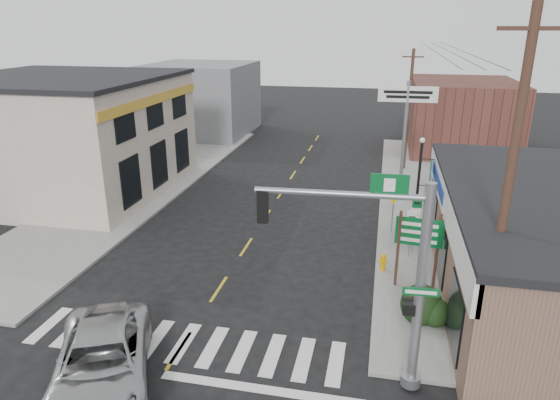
% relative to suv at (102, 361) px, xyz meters
% --- Properties ---
extents(ground, '(140.00, 140.00, 0.00)m').
position_rel_suv_xyz_m(ground, '(1.49, 1.93, -0.79)').
color(ground, black).
rests_on(ground, ground).
extents(sidewalk_right, '(6.00, 38.00, 0.13)m').
position_rel_suv_xyz_m(sidewalk_right, '(10.49, 14.93, -0.72)').
color(sidewalk_right, gray).
rests_on(sidewalk_right, ground).
extents(sidewalk_left, '(6.00, 38.00, 0.13)m').
position_rel_suv_xyz_m(sidewalk_left, '(-7.51, 14.93, -0.72)').
color(sidewalk_left, gray).
rests_on(sidewalk_left, ground).
extents(center_line, '(0.12, 56.00, 0.01)m').
position_rel_suv_xyz_m(center_line, '(1.49, 9.93, -0.78)').
color(center_line, gold).
rests_on(center_line, ground).
extents(crosswalk, '(11.00, 2.20, 0.01)m').
position_rel_suv_xyz_m(crosswalk, '(1.49, 2.33, -0.78)').
color(crosswalk, silver).
rests_on(crosswalk, ground).
extents(left_building, '(12.00, 12.00, 6.80)m').
position_rel_suv_xyz_m(left_building, '(-11.51, 15.93, 2.61)').
color(left_building, beige).
rests_on(left_building, ground).
extents(bldg_distant_right, '(8.00, 10.00, 5.60)m').
position_rel_suv_xyz_m(bldg_distant_right, '(13.49, 31.93, 2.01)').
color(bldg_distant_right, brown).
rests_on(bldg_distant_right, ground).
extents(bldg_distant_left, '(9.00, 10.00, 6.40)m').
position_rel_suv_xyz_m(bldg_distant_left, '(-9.51, 33.93, 2.41)').
color(bldg_distant_left, slate).
rests_on(bldg_distant_left, ground).
extents(suv, '(4.72, 6.25, 1.58)m').
position_rel_suv_xyz_m(suv, '(0.00, 0.00, 0.00)').
color(suv, '#A5A8AA').
rests_on(suv, ground).
extents(traffic_signal_pole, '(4.93, 0.38, 6.25)m').
position_rel_suv_xyz_m(traffic_signal_pole, '(7.95, 1.67, 3.06)').
color(traffic_signal_pole, gray).
rests_on(traffic_signal_pole, sidewalk_right).
extents(guide_sign, '(1.78, 0.14, 3.12)m').
position_rel_suv_xyz_m(guide_sign, '(9.01, 7.48, 1.34)').
color(guide_sign, '#472C21').
rests_on(guide_sign, sidewalk_right).
extents(fire_hydrant, '(0.23, 0.23, 0.74)m').
position_rel_suv_xyz_m(fire_hydrant, '(7.79, 8.65, -0.26)').
color(fire_hydrant, '#D68F00').
rests_on(fire_hydrant, sidewalk_right).
extents(ped_crossing_sign, '(0.97, 0.07, 2.50)m').
position_rel_suv_xyz_m(ped_crossing_sign, '(8.14, 12.77, 1.07)').
color(ped_crossing_sign, gray).
rests_on(ped_crossing_sign, sidewalk_right).
extents(lamp_post, '(0.64, 0.50, 4.89)m').
position_rel_suv_xyz_m(lamp_post, '(9.24, 12.49, 2.18)').
color(lamp_post, black).
rests_on(lamp_post, sidewalk_right).
extents(dance_center_sign, '(3.21, 0.20, 6.82)m').
position_rel_suv_xyz_m(dance_center_sign, '(8.58, 17.96, 4.48)').
color(dance_center_sign, gray).
rests_on(dance_center_sign, sidewalk_right).
extents(bare_tree, '(2.14, 2.14, 4.28)m').
position_rel_suv_xyz_m(bare_tree, '(11.03, 8.48, 2.70)').
color(bare_tree, black).
rests_on(bare_tree, sidewalk_right).
extents(shrub_front, '(1.46, 1.46, 1.09)m').
position_rel_suv_xyz_m(shrub_front, '(9.14, 5.23, -0.11)').
color(shrub_front, '#163216').
rests_on(shrub_front, sidewalk_right).
extents(shrub_back, '(1.18, 1.18, 0.88)m').
position_rel_suv_xyz_m(shrub_back, '(12.10, 11.52, -0.22)').
color(shrub_back, '#1B3114').
rests_on(shrub_back, sidewalk_right).
extents(utility_pole_near, '(1.80, 0.27, 10.33)m').
position_rel_suv_xyz_m(utility_pole_near, '(10.99, 3.86, 4.64)').
color(utility_pole_near, '#3F2A20').
rests_on(utility_pole_near, sidewalk_right).
extents(utility_pole_far, '(1.42, 0.21, 8.19)m').
position_rel_suv_xyz_m(utility_pole_far, '(8.99, 24.82, 3.54)').
color(utility_pole_far, '#45341E').
rests_on(utility_pole_far, sidewalk_right).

